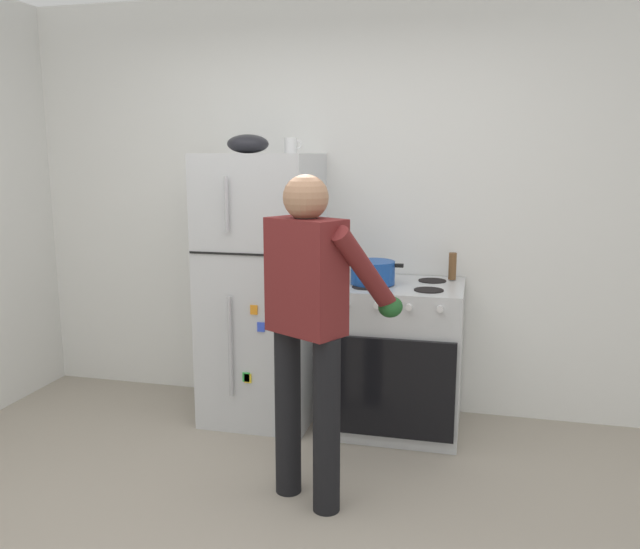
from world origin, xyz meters
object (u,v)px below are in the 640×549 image
at_px(stove_range, 398,357).
at_px(coffee_mug, 291,145).
at_px(person_cook, 312,312).
at_px(mixing_bowl, 248,144).
at_px(refrigerator, 263,288).
at_px(red_pot, 373,272).
at_px(pepper_mill, 452,266).

height_order(stove_range, coffee_mug, coffee_mug).
xyz_separation_m(person_cook, mixing_bowl, (-0.65, 0.95, 0.80)).
relative_size(person_cook, coffee_mug, 14.28).
xyz_separation_m(stove_range, coffee_mug, (-0.69, 0.06, 1.29)).
distance_m(refrigerator, mixing_bowl, 0.91).
relative_size(stove_range, red_pot, 2.52).
bearing_deg(coffee_mug, mixing_bowl, -169.22).
relative_size(person_cook, pepper_mill, 9.58).
xyz_separation_m(red_pot, mixing_bowl, (-0.80, 0.05, 0.76)).
xyz_separation_m(refrigerator, red_pot, (0.72, -0.05, 0.14)).
bearing_deg(stove_range, refrigerator, 179.34).
bearing_deg(refrigerator, pepper_mill, 9.67).
bearing_deg(mixing_bowl, refrigerator, -0.22).
distance_m(person_cook, pepper_mill, 1.30).
bearing_deg(stove_range, person_cook, -108.08).
bearing_deg(pepper_mill, person_cook, -117.80).
distance_m(person_cook, mixing_bowl, 1.40).
xyz_separation_m(refrigerator, stove_range, (0.88, -0.01, -0.39)).
bearing_deg(stove_range, pepper_mill, 35.04).
relative_size(refrigerator, stove_range, 1.84).
distance_m(coffee_mug, pepper_mill, 1.25).
relative_size(coffee_mug, mixing_bowl, 0.44).
bearing_deg(red_pot, mixing_bowl, 176.41).
distance_m(refrigerator, pepper_mill, 1.20).
bearing_deg(coffee_mug, stove_range, -4.97).
bearing_deg(refrigerator, red_pot, -3.97).
bearing_deg(stove_range, red_pot, -166.08).
height_order(coffee_mug, pepper_mill, coffee_mug).
height_order(red_pot, mixing_bowl, mixing_bowl).
height_order(refrigerator, stove_range, refrigerator).
bearing_deg(person_cook, coffee_mug, 111.06).
bearing_deg(coffee_mug, red_pot, -10.62).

